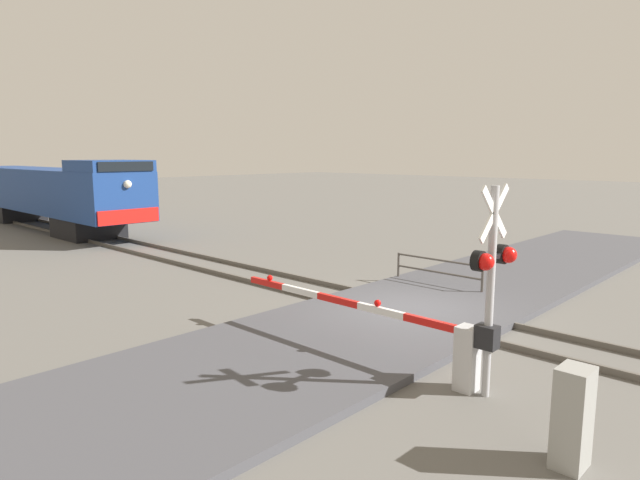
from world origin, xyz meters
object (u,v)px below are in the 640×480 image
at_px(crossing_signal, 492,270).
at_px(crossing_gate, 424,335).
at_px(guard_railing, 438,269).
at_px(locomotive, 48,192).
at_px(utility_cabinet, 573,418).

height_order(crossing_signal, crossing_gate, crossing_signal).
distance_m(crossing_gate, guard_railing, 6.97).
distance_m(locomotive, guard_railing, 23.53).
xyz_separation_m(locomotive, crossing_gate, (-3.21, -26.71, -1.25)).
height_order(crossing_gate, guard_railing, crossing_gate).
distance_m(locomotive, crossing_gate, 26.93).
bearing_deg(guard_railing, utility_cabinet, -138.34).
xyz_separation_m(locomotive, utility_cabinet, (-4.43, -29.80, -1.36)).
distance_m(locomotive, crossing_signal, 28.16).
bearing_deg(locomotive, guard_railing, -82.99).
relative_size(crossing_signal, utility_cabinet, 2.63).
relative_size(crossing_signal, crossing_gate, 0.57).
xyz_separation_m(crossing_gate, utility_cabinet, (-1.22, -3.09, -0.11)).
relative_size(crossing_signal, guard_railing, 1.20).
bearing_deg(locomotive, utility_cabinet, -98.45).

